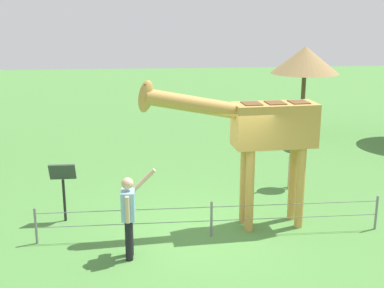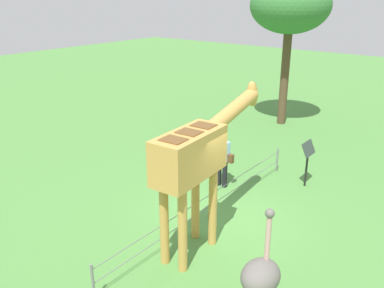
{
  "view_description": "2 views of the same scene",
  "coord_description": "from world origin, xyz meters",
  "px_view_note": "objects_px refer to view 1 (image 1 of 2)",
  "views": [
    {
      "loc": [
        1.32,
        9.65,
        4.53
      ],
      "look_at": [
        0.41,
        0.3,
        2.0
      ],
      "focal_mm": 47.32,
      "sensor_mm": 36.0,
      "label": 1
    },
    {
      "loc": [
        -6.97,
        -4.75,
        5.14
      ],
      "look_at": [
        -0.55,
        0.29,
        2.07
      ],
      "focal_mm": 37.88,
      "sensor_mm": 36.0,
      "label": 2
    }
  ],
  "objects_px": {
    "visitor": "(129,212)",
    "shade_hut_far": "(305,60)",
    "ostrich": "(293,144)",
    "info_sign": "(63,180)",
    "giraffe": "(260,130)"
  },
  "relations": [
    {
      "from": "giraffe",
      "to": "shade_hut_far",
      "type": "height_order",
      "value": "giraffe"
    },
    {
      "from": "shade_hut_far",
      "to": "info_sign",
      "type": "bearing_deg",
      "value": 44.52
    },
    {
      "from": "info_sign",
      "to": "ostrich",
      "type": "bearing_deg",
      "value": -163.89
    },
    {
      "from": "shade_hut_far",
      "to": "visitor",
      "type": "bearing_deg",
      "value": 56.46
    },
    {
      "from": "giraffe",
      "to": "info_sign",
      "type": "distance_m",
      "value": 4.36
    },
    {
      "from": "giraffe",
      "to": "shade_hut_far",
      "type": "distance_m",
      "value": 8.96
    },
    {
      "from": "giraffe",
      "to": "visitor",
      "type": "distance_m",
      "value": 3.18
    },
    {
      "from": "giraffe",
      "to": "visitor",
      "type": "xyz_separation_m",
      "value": [
        2.69,
        1.19,
        -1.2
      ]
    },
    {
      "from": "visitor",
      "to": "ostrich",
      "type": "height_order",
      "value": "ostrich"
    },
    {
      "from": "visitor",
      "to": "shade_hut_far",
      "type": "distance_m",
      "value": 11.42
    },
    {
      "from": "ostrich",
      "to": "shade_hut_far",
      "type": "relative_size",
      "value": 0.7
    },
    {
      "from": "ostrich",
      "to": "shade_hut_far",
      "type": "distance_m",
      "value": 6.51
    },
    {
      "from": "visitor",
      "to": "ostrich",
      "type": "xyz_separation_m",
      "value": [
        -4.1,
        -3.44,
        0.27
      ]
    },
    {
      "from": "shade_hut_far",
      "to": "giraffe",
      "type": "bearing_deg",
      "value": 66.69
    },
    {
      "from": "info_sign",
      "to": "shade_hut_far",
      "type": "bearing_deg",
      "value": -135.48
    }
  ]
}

